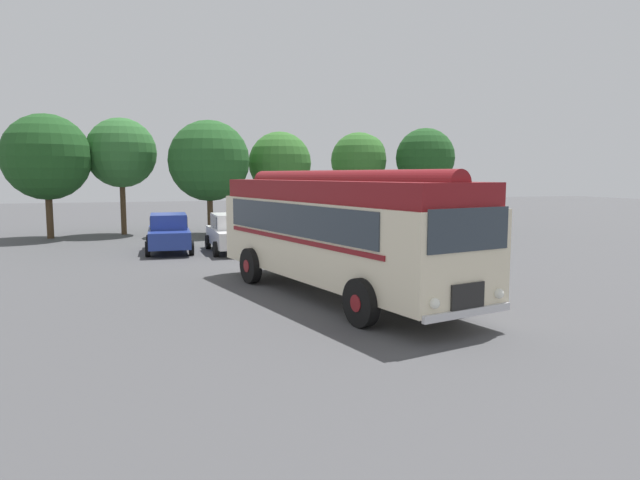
% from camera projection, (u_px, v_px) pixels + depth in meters
% --- Properties ---
extents(ground_plane, '(120.00, 120.00, 0.00)m').
position_uv_depth(ground_plane, '(361.00, 301.00, 15.30)').
color(ground_plane, '#474749').
extents(vintage_bus, '(4.80, 10.38, 3.49)m').
position_uv_depth(vintage_bus, '(336.00, 228.00, 15.76)').
color(vintage_bus, beige).
rests_on(vintage_bus, ground).
extents(car_near_left, '(2.03, 4.24, 1.66)m').
position_uv_depth(car_near_left, '(169.00, 233.00, 24.91)').
color(car_near_left, navy).
rests_on(car_near_left, ground).
extents(car_mid_left, '(2.03, 4.24, 1.66)m').
position_uv_depth(car_mid_left, '(232.00, 233.00, 24.91)').
color(car_mid_left, silver).
rests_on(car_mid_left, ground).
extents(car_mid_right, '(2.25, 4.34, 1.66)m').
position_uv_depth(car_mid_right, '(289.00, 230.00, 26.23)').
color(car_mid_right, '#4C5156').
rests_on(car_mid_right, ground).
extents(tree_far_left, '(4.50, 4.50, 6.53)m').
position_uv_depth(tree_far_left, '(47.00, 157.00, 29.67)').
color(tree_far_left, '#4C3823').
rests_on(tree_far_left, ground).
extents(tree_left_of_centre, '(3.87, 3.87, 6.52)m').
position_uv_depth(tree_left_of_centre, '(123.00, 152.00, 31.74)').
color(tree_left_of_centre, '#4C3823').
rests_on(tree_left_of_centre, ground).
extents(tree_centre, '(4.49, 4.49, 6.38)m').
position_uv_depth(tree_centre, '(207.00, 161.00, 31.63)').
color(tree_centre, '#4C3823').
rests_on(tree_centre, ground).
extents(tree_right_of_centre, '(3.73, 3.73, 5.91)m').
position_uv_depth(tree_right_of_centre, '(278.00, 163.00, 33.97)').
color(tree_right_of_centre, '#4C3823').
rests_on(tree_right_of_centre, ground).
extents(tree_far_right, '(3.59, 3.50, 6.01)m').
position_uv_depth(tree_far_right, '(361.00, 159.00, 35.94)').
color(tree_far_right, '#4C3823').
rests_on(tree_far_right, ground).
extents(tree_extra_right, '(3.67, 3.67, 6.26)m').
position_uv_depth(tree_extra_right, '(426.00, 158.00, 35.66)').
color(tree_extra_right, '#4C3823').
rests_on(tree_extra_right, ground).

